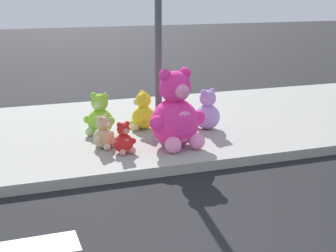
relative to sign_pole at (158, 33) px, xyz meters
name	(u,v)px	position (x,y,z in m)	size (l,w,h in m)	color
sidewalk	(90,134)	(-1.00, 0.80, -1.77)	(28.00, 4.40, 0.15)	#9E9B93
sign_pole	(158,33)	(0.00, 0.00, 0.00)	(0.56, 0.11, 3.20)	#4C4C51
plush_pink_large	(176,116)	(0.08, -0.59, -1.21)	(0.93, 0.85, 1.22)	#F22D93
plush_yellow	(142,114)	(-0.12, 0.55, -1.43)	(0.45, 0.51, 0.66)	yellow
plush_red	(124,141)	(-0.76, -0.64, -1.51)	(0.36, 0.34, 0.48)	red
plush_white	(176,117)	(0.45, 0.40, -1.49)	(0.36, 0.37, 0.51)	white
plush_lime	(100,118)	(-0.89, 0.47, -1.41)	(0.49, 0.51, 0.71)	#8CD133
plush_lavender	(207,113)	(0.94, 0.18, -1.41)	(0.53, 0.51, 0.71)	#B28CD8
plush_tan	(104,135)	(-0.98, -0.29, -1.49)	(0.37, 0.37, 0.52)	tan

